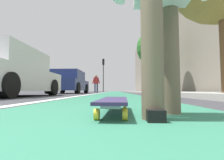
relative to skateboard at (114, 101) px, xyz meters
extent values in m
plane|color=#38383D|center=(9.10, 0.07, -0.09)|extent=(80.00, 80.00, 0.00)
cube|color=#2D7256|center=(23.10, 0.07, -0.09)|extent=(56.00, 2.01, 0.00)
cube|color=silver|center=(19.10, 1.22, -0.09)|extent=(52.00, 0.16, 0.01)
cube|color=#9E9B93|center=(17.10, -3.33, -0.03)|extent=(52.00, 3.20, 0.13)
cube|color=gray|center=(21.10, -5.75, 5.02)|extent=(40.00, 1.20, 10.22)
cylinder|color=yellow|center=(0.30, 0.07, -0.06)|extent=(0.07, 0.03, 0.07)
cylinder|color=yellow|center=(0.29, -0.10, -0.06)|extent=(0.07, 0.03, 0.07)
cylinder|color=yellow|center=(-0.29, 0.10, -0.06)|extent=(0.07, 0.03, 0.07)
cylinder|color=yellow|center=(-0.30, -0.07, -0.06)|extent=(0.07, 0.03, 0.07)
cube|color=silver|center=(0.30, -0.02, -0.01)|extent=(0.07, 0.12, 0.02)
cube|color=silver|center=(-0.30, 0.02, -0.01)|extent=(0.07, 0.12, 0.02)
cube|color=#33284C|center=(0.00, 0.00, 0.01)|extent=(0.85, 0.25, 0.02)
cylinder|color=brown|center=(-0.26, -0.24, 0.32)|extent=(0.14, 0.14, 0.82)
cylinder|color=brown|center=(-0.01, -0.44, 0.32)|extent=(0.14, 0.14, 0.82)
cube|color=black|center=(-0.26, -0.24, -0.06)|extent=(0.27, 0.11, 0.07)
cube|color=silver|center=(3.76, 3.26, 0.42)|extent=(4.27, 1.81, 0.70)
cube|color=silver|center=(3.61, 3.26, 1.07)|extent=(2.35, 1.65, 0.60)
cube|color=#4C606B|center=(4.78, 3.26, 1.07)|extent=(0.05, 1.57, 0.51)
cylinder|color=black|center=(5.08, 4.10, 0.21)|extent=(0.61, 0.22, 0.61)
cylinder|color=black|center=(5.07, 2.41, 0.21)|extent=(0.61, 0.22, 0.61)
cylinder|color=black|center=(2.43, 2.42, 0.21)|extent=(0.61, 0.22, 0.61)
cube|color=navy|center=(9.73, 3.08, 0.45)|extent=(4.07, 1.98, 0.70)
cube|color=navy|center=(9.58, 3.09, 1.10)|extent=(2.26, 1.78, 0.60)
cube|color=#4C606B|center=(10.68, 3.05, 1.10)|extent=(0.09, 1.65, 0.51)
cylinder|color=black|center=(11.00, 3.93, 0.24)|extent=(0.68, 0.24, 0.67)
cylinder|color=black|center=(10.95, 2.16, 0.24)|extent=(0.68, 0.24, 0.67)
cylinder|color=black|center=(8.51, 4.01, 0.24)|extent=(0.68, 0.24, 0.67)
cylinder|color=black|center=(8.46, 2.23, 0.24)|extent=(0.68, 0.24, 0.67)
cylinder|color=#2D2D2D|center=(20.98, 1.62, 1.75)|extent=(0.12, 0.12, 3.69)
cube|color=black|center=(20.98, 1.62, 4.00)|extent=(0.24, 0.28, 0.80)
sphere|color=#360606|center=(21.11, 1.62, 4.26)|extent=(0.16, 0.16, 0.16)
sphere|color=gold|center=(21.11, 1.62, 4.00)|extent=(0.16, 0.16, 0.16)
sphere|color=black|center=(21.11, 1.62, 3.74)|extent=(0.16, 0.16, 0.16)
cylinder|color=brown|center=(10.54, -2.93, 1.07)|extent=(0.24, 0.24, 2.32)
sphere|color=#2D6B28|center=(10.54, -2.93, 3.19)|extent=(2.75, 2.75, 2.75)
cylinder|color=#384260|center=(14.47, 1.72, 0.33)|extent=(0.14, 0.14, 0.84)
cylinder|color=#384260|center=(14.20, 1.90, 0.33)|extent=(0.14, 0.14, 0.84)
cube|color=black|center=(14.47, 1.72, -0.06)|extent=(0.27, 0.10, 0.07)
cube|color=#B22D2D|center=(14.34, 1.82, 1.06)|extent=(0.25, 0.41, 0.62)
cylinder|color=#B22D2D|center=(14.34, 1.57, 1.06)|extent=(0.09, 0.24, 0.62)
cylinder|color=#B22D2D|center=(14.34, 2.07, 1.06)|extent=(0.09, 0.24, 0.62)
sphere|color=#936B4C|center=(14.34, 1.82, 1.48)|extent=(0.23, 0.23, 0.23)
camera|label=1|loc=(-1.30, -0.01, 0.08)|focal=26.63mm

